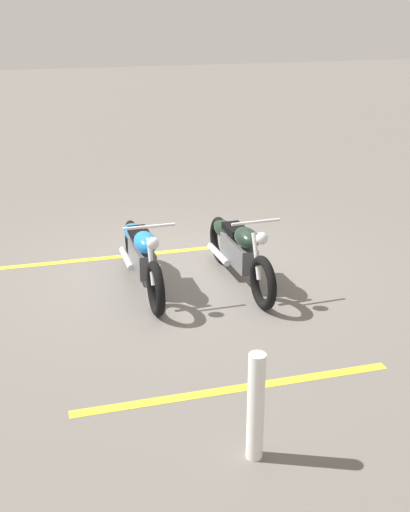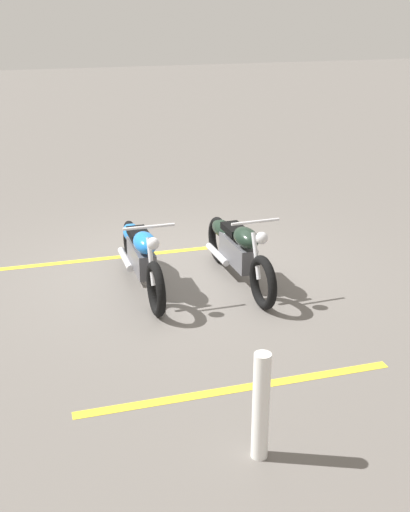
% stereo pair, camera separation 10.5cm
% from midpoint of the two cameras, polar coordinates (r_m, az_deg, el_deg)
% --- Properties ---
extents(ground_plane, '(60.00, 60.00, 0.00)m').
position_cam_midpoint_polar(ground_plane, '(8.95, -1.78, -1.25)').
color(ground_plane, '#66605B').
extents(motorcycle_bright_foreground, '(2.23, 0.62, 1.04)m').
position_cam_midpoint_polar(motorcycle_bright_foreground, '(8.29, -5.32, 0.20)').
color(motorcycle_bright_foreground, black).
rests_on(motorcycle_bright_foreground, ground).
extents(motorcycle_dark_foreground, '(2.23, 0.62, 1.04)m').
position_cam_midpoint_polar(motorcycle_dark_foreground, '(8.42, 3.33, 0.60)').
color(motorcycle_dark_foreground, black).
rests_on(motorcycle_dark_foreground, ground).
extents(bollard_post, '(0.14, 0.14, 0.97)m').
position_cam_midpoint_polar(bollard_post, '(5.26, 5.13, -13.27)').
color(bollard_post, white).
rests_on(bollard_post, ground).
extents(parking_stripe_near, '(0.20, 3.20, 0.01)m').
position_cam_midpoint_polar(parking_stripe_near, '(9.47, -7.93, -0.11)').
color(parking_stripe_near, yellow).
rests_on(parking_stripe_near, ground).
extents(parking_stripe_mid, '(0.20, 3.20, 0.01)m').
position_cam_midpoint_polar(parking_stripe_mid, '(6.34, 3.31, -11.72)').
color(parking_stripe_mid, yellow).
rests_on(parking_stripe_mid, ground).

